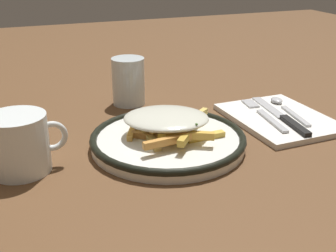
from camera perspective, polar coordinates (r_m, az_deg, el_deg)
ground_plane at (r=0.74m, az=0.00°, el=-2.68°), size 2.60×2.60×0.00m
plate at (r=0.73m, az=0.00°, el=-1.81°), size 0.26×0.26×0.02m
fries_heap at (r=0.73m, az=0.01°, el=0.53°), size 0.18×0.17×0.04m
napkin at (r=0.87m, az=14.23°, el=0.97°), size 0.17×0.22×0.01m
fork at (r=0.86m, az=12.38°, el=1.48°), size 0.04×0.18×0.01m
knife at (r=0.85m, az=14.87°, el=1.03°), size 0.04×0.21×0.01m
spoon at (r=0.91m, az=14.81°, el=2.52°), size 0.04×0.15×0.01m
water_glass at (r=0.93m, az=-4.95°, el=5.85°), size 0.07×0.07×0.10m
coffee_mug at (r=0.68m, az=-18.77°, el=-2.25°), size 0.12×0.09×0.09m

